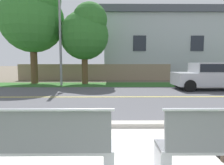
% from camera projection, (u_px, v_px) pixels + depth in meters
% --- Properties ---
extents(ground_plane, '(140.00, 140.00, 0.00)m').
position_uv_depth(ground_plane, '(117.00, 92.00, 10.51)').
color(ground_plane, '#665B4C').
extents(curb_edge, '(44.00, 0.30, 0.11)m').
position_uv_depth(curb_edge, '(124.00, 124.00, 4.89)').
color(curb_edge, '#ADA89E').
rests_on(curb_edge, ground_plane).
extents(street_asphalt, '(52.00, 8.00, 0.01)m').
position_uv_depth(street_asphalt, '(118.00, 97.00, 9.02)').
color(street_asphalt, '#515156').
rests_on(street_asphalt, ground_plane).
extents(road_centre_line, '(48.00, 0.14, 0.01)m').
position_uv_depth(road_centre_line, '(118.00, 97.00, 9.02)').
color(road_centre_line, '#E0CC4C').
rests_on(road_centre_line, ground_plane).
extents(far_verge_grass, '(48.00, 2.80, 0.02)m').
position_uv_depth(far_verge_grass, '(115.00, 85.00, 13.97)').
color(far_verge_grass, '#2D6026').
rests_on(far_verge_grass, ground_plane).
extents(bench_left, '(1.96, 0.48, 1.01)m').
position_uv_depth(bench_left, '(40.00, 147.00, 2.64)').
color(bench_left, silver).
rests_on(bench_left, ground_plane).
extents(car_silver_near, '(4.30, 1.86, 1.54)m').
position_uv_depth(car_silver_near, '(212.00, 75.00, 11.37)').
color(car_silver_near, '#B2B5BC').
rests_on(car_silver_near, ground_plane).
extents(streetlamp, '(0.24, 2.10, 7.34)m').
position_uv_depth(streetlamp, '(61.00, 23.00, 13.30)').
color(streetlamp, gray).
rests_on(streetlamp, ground_plane).
extents(shade_tree_far_left, '(4.53, 4.53, 7.48)m').
position_uv_depth(shade_tree_far_left, '(34.00, 16.00, 14.19)').
color(shade_tree_far_left, brown).
rests_on(shade_tree_far_left, ground_plane).
extents(shade_tree_left, '(3.47, 3.47, 5.72)m').
position_uv_depth(shade_tree_left, '(86.00, 32.00, 14.18)').
color(shade_tree_left, brown).
rests_on(shade_tree_left, ground_plane).
extents(garden_wall, '(13.00, 0.36, 1.40)m').
position_uv_depth(garden_wall, '(95.00, 72.00, 17.18)').
color(garden_wall, gray).
rests_on(garden_wall, ground_plane).
extents(house_across_street, '(11.81, 6.91, 6.34)m').
position_uv_depth(house_across_street, '(159.00, 46.00, 20.16)').
color(house_across_street, '#A3ADB2').
rests_on(house_across_street, ground_plane).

